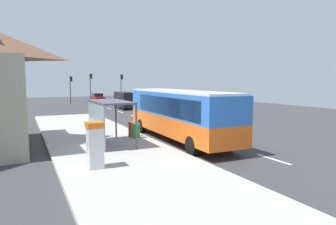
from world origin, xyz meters
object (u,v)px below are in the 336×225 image
Objects in this scene: traffic_light_far_side at (71,85)px; sedan_near at (98,97)px; white_van at (126,99)px; traffic_light_median at (91,83)px; bus at (179,112)px; bus_shelter at (105,111)px; recycling_bin_red at (132,129)px; recycling_bin_green at (136,131)px; traffic_light_near_side at (122,84)px; ticket_machine at (95,144)px.

sedan_near is at bearing 36.76° from traffic_light_far_side.
traffic_light_median reaches higher than white_van.
bus is 2.77× the size of bus_shelter.
recycling_bin_red is at bearing -97.52° from traffic_light_median.
sedan_near is (4.01, 39.90, -1.05)m from bus.
recycling_bin_green is 0.70m from recycling_bin_red.
recycling_bin_red is at bearing 143.88° from bus.
traffic_light_median is (-1.90, -3.23, 2.63)m from sedan_near.
sedan_near is 4.58m from traffic_light_median.
sedan_near is at bearing 123.51° from traffic_light_near_side.
white_van is at bearing 69.22° from bus_shelter.
recycling_bin_green is at bearing 26.05° from bus_shelter.
bus is 3.30m from recycling_bin_red.
bus is 5.70× the size of ticket_machine.
white_van is (3.91, 22.73, -0.50)m from bus.
sedan_near is at bearing 77.67° from bus_shelter.
bus is 4.71m from bus_shelter.
sedan_near reaches higher than recycling_bin_red.
traffic_light_far_side is (-8.60, 0.80, -0.23)m from traffic_light_near_side.
white_van is at bearing -104.97° from traffic_light_near_side.
traffic_light_far_side is (4.89, 40.19, 1.95)m from ticket_machine.
sedan_near is 0.95× the size of traffic_light_far_side.
recycling_bin_green is 0.18× the size of traffic_light_median.
white_van is 24.28m from bus_shelter.
white_van reaches higher than sedan_near.
traffic_light_near_side is (9.70, 33.25, 2.69)m from recycling_bin_red.
traffic_light_median is (4.60, 35.55, 2.77)m from recycling_bin_green.
traffic_light_far_side reaches higher than white_van.
bus reaches higher than white_van.
ticket_machine is 0.42× the size of traffic_light_far_side.
white_van is 2.71× the size of ticket_machine.
bus is at bearing -95.74° from sedan_near.
bus is 40.11m from sedan_near.
bus_shelter is (-8.61, -22.69, 0.75)m from white_van.
ticket_machine is 2.04× the size of recycling_bin_red.
traffic_light_near_side is at bearing 74.06° from recycling_bin_green.
sedan_near is at bearing 76.91° from ticket_machine.
traffic_light_median is at bearing 78.44° from ticket_machine.
recycling_bin_red is (-2.49, 1.82, -1.19)m from bus.
traffic_light_near_side reaches higher than bus_shelter.
recycling_bin_red is (-6.50, -38.08, -0.14)m from sedan_near.
traffic_light_far_side is at bearing 92.21° from bus.
recycling_bin_green is (-6.40, -21.61, -0.69)m from white_van.
white_van is 14.28m from traffic_light_far_side.
bus_shelter is (-2.21, -1.08, 1.44)m from recycling_bin_green.
traffic_light_near_side is (3.30, 12.34, 2.01)m from white_van.
traffic_light_far_side is 1.17× the size of bus_shelter.
recycling_bin_green is 34.86m from traffic_light_far_side.
traffic_light_near_side reaches higher than white_van.
bus is 11.65× the size of recycling_bin_red.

